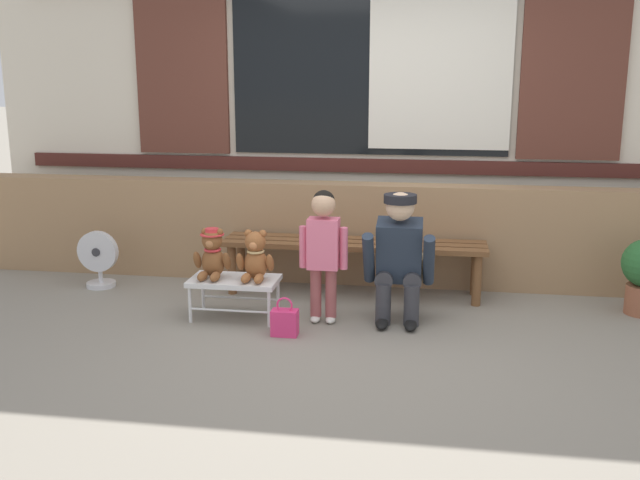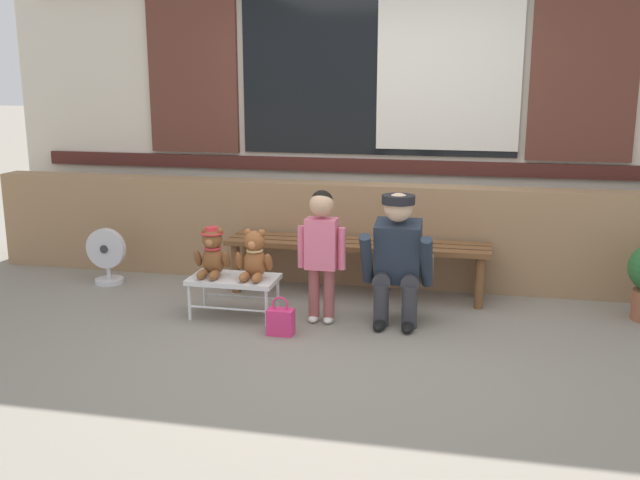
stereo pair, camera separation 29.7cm
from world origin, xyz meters
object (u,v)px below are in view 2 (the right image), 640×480
at_px(handbag_on_ground, 281,321).
at_px(floor_fan, 107,256).
at_px(child_standing, 322,242).
at_px(adult_crouching, 399,258).
at_px(teddy_bear_with_hat, 212,253).
at_px(small_display_bench, 234,281).
at_px(wooden_bench_long, 357,250).
at_px(teddy_bear_plain, 254,256).

xyz_separation_m(handbag_on_ground, floor_fan, (-1.76, 0.87, 0.14)).
distance_m(child_standing, adult_crouching, 0.56).
distance_m(teddy_bear_with_hat, child_standing, 0.82).
bearing_deg(small_display_bench, teddy_bear_with_hat, 179.23).
bearing_deg(floor_fan, adult_crouching, -10.21).
distance_m(wooden_bench_long, small_display_bench, 1.07).
height_order(small_display_bench, teddy_bear_plain, teddy_bear_plain).
bearing_deg(handbag_on_ground, child_standing, 55.57).
height_order(wooden_bench_long, child_standing, child_standing).
relative_size(child_standing, handbag_on_ground, 3.52).
xyz_separation_m(wooden_bench_long, floor_fan, (-2.11, -0.14, -0.13)).
bearing_deg(wooden_bench_long, small_display_bench, -137.76).
bearing_deg(teddy_bear_with_hat, small_display_bench, -0.77).
distance_m(teddy_bear_with_hat, floor_fan, 1.32).
xyz_separation_m(teddy_bear_plain, handbag_on_ground, (0.27, -0.30, -0.37)).
bearing_deg(teddy_bear_with_hat, adult_crouching, 4.96).
xyz_separation_m(teddy_bear_with_hat, child_standing, (0.81, 0.02, 0.12)).
distance_m(wooden_bench_long, teddy_bear_plain, 0.95).
bearing_deg(adult_crouching, teddy_bear_with_hat, -175.04).
bearing_deg(floor_fan, teddy_bear_with_hat, -26.06).
distance_m(wooden_bench_long, handbag_on_ground, 1.11).
height_order(small_display_bench, teddy_bear_with_hat, teddy_bear_with_hat).
bearing_deg(teddy_bear_with_hat, child_standing, 1.32).
relative_size(teddy_bear_with_hat, child_standing, 0.38).
height_order(teddy_bear_plain, adult_crouching, adult_crouching).
distance_m(teddy_bear_plain, floor_fan, 1.61).
height_order(child_standing, adult_crouching, child_standing).
bearing_deg(teddy_bear_plain, adult_crouching, 6.53).
relative_size(wooden_bench_long, teddy_bear_plain, 5.78).
xyz_separation_m(wooden_bench_long, child_standing, (-0.14, -0.69, 0.22)).
relative_size(wooden_bench_long, handbag_on_ground, 7.72).
bearing_deg(teddy_bear_plain, wooden_bench_long, 48.68).
relative_size(child_standing, adult_crouching, 1.01).
bearing_deg(child_standing, small_display_bench, -178.16).
relative_size(small_display_bench, handbag_on_ground, 2.35).
bearing_deg(wooden_bench_long, handbag_on_ground, -109.25).
distance_m(teddy_bear_plain, child_standing, 0.51).
bearing_deg(teddy_bear_with_hat, handbag_on_ground, -26.71).
relative_size(teddy_bear_plain, floor_fan, 0.76).
bearing_deg(teddy_bear_plain, child_standing, 2.27).
xyz_separation_m(teddy_bear_with_hat, teddy_bear_plain, (0.32, -0.00, -0.01)).
distance_m(small_display_bench, teddy_bear_plain, 0.25).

